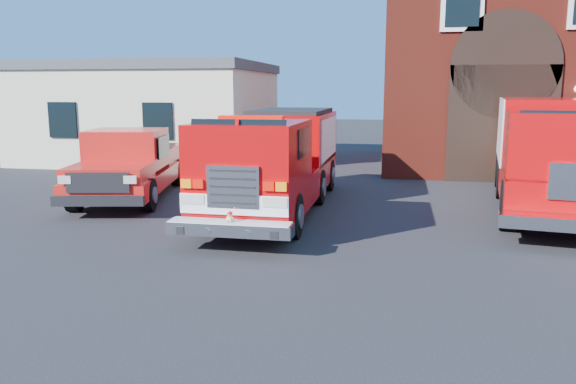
% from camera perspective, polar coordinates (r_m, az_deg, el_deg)
% --- Properties ---
extents(ground, '(100.00, 100.00, 0.00)m').
position_cam_1_polar(ground, '(11.88, 1.08, -5.15)').
color(ground, black).
rests_on(ground, ground).
extents(parking_stripe_mid, '(0.12, 3.00, 0.01)m').
position_cam_1_polar(parking_stripe_mid, '(16.27, 26.89, -2.02)').
color(parking_stripe_mid, '#DEBA0B').
rests_on(parking_stripe_mid, ground).
extents(parking_stripe_far, '(0.12, 3.00, 0.01)m').
position_cam_1_polar(parking_stripe_far, '(19.12, 24.45, -0.13)').
color(parking_stripe_far, '#DEBA0B').
rests_on(parking_stripe_far, ground).
extents(fire_station, '(15.20, 10.20, 8.45)m').
position_cam_1_polar(fire_station, '(26.27, 26.95, 11.61)').
color(fire_station, maroon).
rests_on(fire_station, ground).
extents(side_building, '(10.20, 8.20, 4.35)m').
position_cam_1_polar(side_building, '(26.64, -13.58, 7.98)').
color(side_building, beige).
rests_on(side_building, ground).
extents(fire_engine, '(2.50, 8.54, 2.62)m').
position_cam_1_polar(fire_engine, '(14.91, -1.12, 3.36)').
color(fire_engine, black).
rests_on(fire_engine, ground).
extents(pickup_truck, '(3.41, 6.56, 2.04)m').
position_cam_1_polar(pickup_truck, '(17.31, -15.68, 2.64)').
color(pickup_truck, black).
rests_on(pickup_truck, ground).
extents(secondary_truck, '(4.05, 9.32, 2.92)m').
position_cam_1_polar(secondary_truck, '(16.70, 25.40, 3.92)').
color(secondary_truck, black).
rests_on(secondary_truck, ground).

